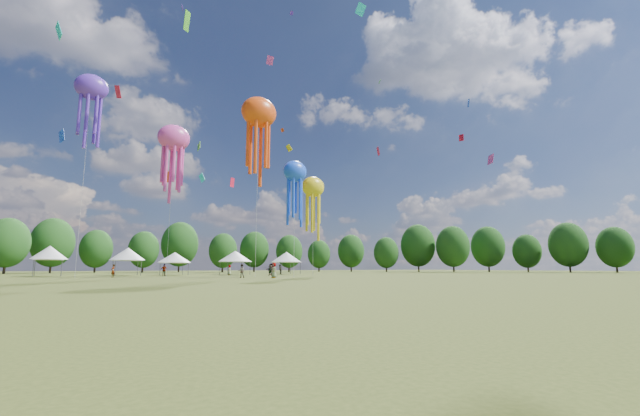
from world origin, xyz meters
TOP-DOWN VIEW (x-y plane):
  - ground at (0.00, 0.00)m, footprint 300.00×300.00m
  - spectator_near at (-3.46, 32.45)m, footprint 0.89×0.77m
  - spectators_far at (3.01, 45.28)m, footprint 28.90×23.92m
  - festival_tents at (-4.11, 54.45)m, footprint 40.84×8.44m
  - show_kites at (-4.33, 38.14)m, footprint 33.10×15.12m
  - small_kites at (-0.62, 42.68)m, footprint 76.27×54.18m
  - treeline at (-3.87, 62.51)m, footprint 201.57×95.24m

SIDE VIEW (x-z plane):
  - ground at x=0.00m, z-range 0.00..0.00m
  - spectator_near at x=-3.46m, z-range 0.00..1.58m
  - spectators_far at x=3.01m, z-range -0.06..1.79m
  - festival_tents at x=-4.11m, z-range 0.96..5.22m
  - treeline at x=-3.87m, z-range -0.17..13.26m
  - show_kites at x=-4.33m, z-range 4.39..29.82m
  - small_kites at x=-0.62m, z-range 7.07..51.68m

